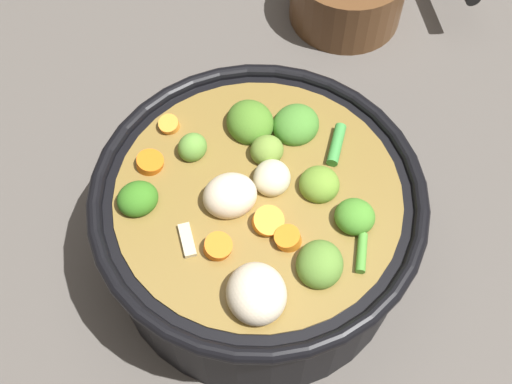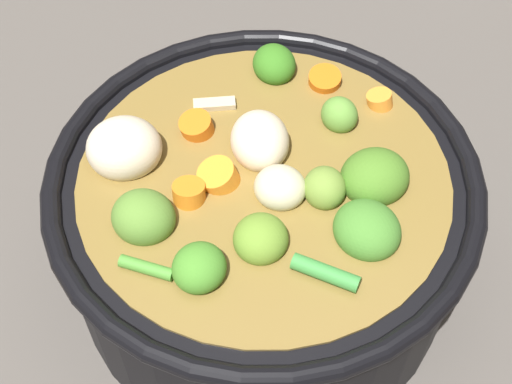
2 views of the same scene
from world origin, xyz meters
name	(u,v)px [view 1 (image 1 of 2)]	position (x,y,z in m)	size (l,w,h in m)	color
ground_plane	(258,252)	(0.00, 0.00, 0.00)	(1.10, 1.10, 0.00)	#514C47
cooking_pot	(258,222)	(0.00, 0.00, 0.07)	(0.30, 0.30, 0.15)	black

